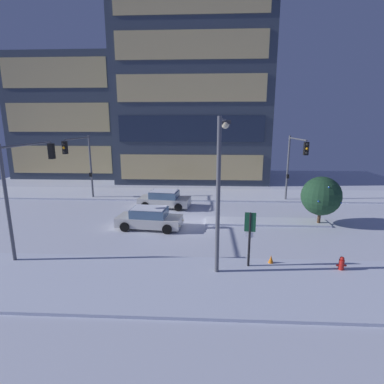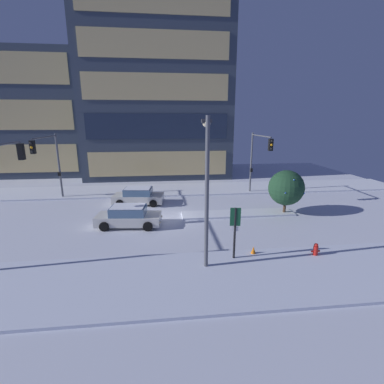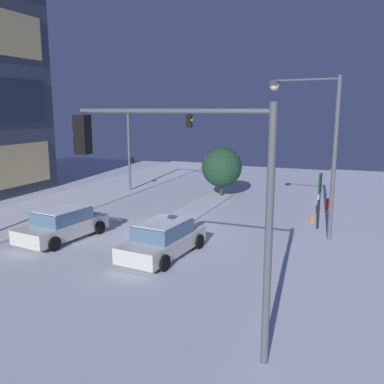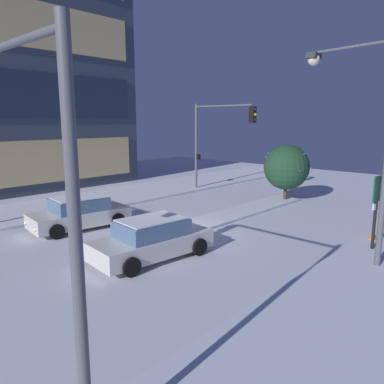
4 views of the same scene
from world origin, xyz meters
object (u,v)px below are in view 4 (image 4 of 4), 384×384
car_near (152,239)px  street_lamp_arched (363,121)px  decorated_tree_median (287,167)px  traffic_light_corner_far_right (218,131)px  car_far (80,213)px  construction_cone (372,236)px  traffic_light_corner_near_left (5,155)px  parking_info_sign (376,204)px

car_near → street_lamp_arched: bearing=-44.0°
car_near → decorated_tree_median: bearing=12.2°
traffic_light_corner_far_right → car_near: bearing=-61.2°
car_near → car_far: 5.45m
car_near → decorated_tree_median: 12.35m
traffic_light_corner_far_right → decorated_tree_median: size_ratio=1.73×
car_near → construction_cone: bearing=-30.1°
traffic_light_corner_near_left → parking_info_sign: bearing=-99.9°
street_lamp_arched → decorated_tree_median: bearing=-39.5°
traffic_light_corner_near_left → street_lamp_arched: (10.82, -1.93, 0.54)m
traffic_light_corner_far_right → construction_cone: (-4.18, -11.67, -3.98)m
traffic_light_corner_near_left → decorated_tree_median: 19.14m
car_far → construction_cone: size_ratio=8.54×
construction_cone → decorated_tree_median: bearing=54.2°
decorated_tree_median → parking_info_sign: bearing=-130.5°
decorated_tree_median → traffic_light_corner_far_right: bearing=97.3°
construction_cone → car_far: bearing=123.4°
parking_info_sign → decorated_tree_median: bearing=-32.7°
decorated_tree_median → traffic_light_corner_near_left: bearing=-165.0°
car_near → parking_info_sign: parking_info_sign is taller
car_near → traffic_light_corner_near_left: (-6.17, -3.56, 3.70)m
car_near → traffic_light_corner_near_left: traffic_light_corner_near_left is taller
street_lamp_arched → parking_info_sign: bearing=-90.0°
car_near → decorated_tree_median: (12.19, 1.37, 1.44)m
car_far → decorated_tree_median: decorated_tree_median is taller
parking_info_sign → construction_cone: bearing=-64.5°
car_near → traffic_light_corner_far_right: (11.55, 6.35, 3.55)m
construction_cone → parking_info_sign: bearing=-162.2°
car_far → construction_cone: bearing=130.5°
parking_info_sign → street_lamp_arched: bearing=89.5°
street_lamp_arched → parking_info_sign: 3.41m
traffic_light_corner_near_left → car_far: bearing=-35.6°
car_near → construction_cone: size_ratio=8.58×
decorated_tree_median → car_far: bearing=161.1°
car_far → car_near: bearing=94.2°
traffic_light_corner_near_left → traffic_light_corner_far_right: bearing=-60.8°
car_far → street_lamp_arched: (4.37, -10.93, 4.24)m
construction_cone → car_near: bearing=144.2°
car_far → traffic_light_corner_near_left: size_ratio=0.75×
traffic_light_corner_far_right → parking_info_sign: size_ratio=2.08×
traffic_light_corner_near_left → street_lamp_arched: street_lamp_arched is taller
decorated_tree_median → construction_cone: (-4.82, -6.69, -1.88)m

